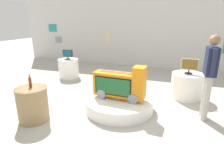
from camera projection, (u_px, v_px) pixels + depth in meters
name	position (u px, v px, depth m)	size (l,w,h in m)	color
ground_plane	(119.00, 116.00, 4.12)	(30.00, 30.00, 0.00)	#B2ADA3
back_wall_display	(153.00, 27.00, 7.95)	(12.50, 0.13, 3.38)	silver
main_display_pedestal	(119.00, 104.00, 4.39)	(1.57, 1.57, 0.27)	white
novelty_firetruck_tv	(120.00, 85.00, 4.24)	(1.18, 0.43, 0.79)	gray
display_pedestal_left_rear	(69.00, 68.00, 6.79)	(0.71, 0.71, 0.66)	white
tv_on_left_rear	(68.00, 54.00, 6.63)	(0.36, 0.17, 0.33)	black
display_pedestal_center_rear	(187.00, 86.00, 5.01)	(0.81, 0.81, 0.66)	white
tv_on_center_rear	(189.00, 65.00, 4.85)	(0.41, 0.19, 0.39)	black
side_table_round	(33.00, 104.00, 3.86)	(0.63, 0.63, 0.71)	#9E7F56
bottle_on_side_table	(30.00, 82.00, 3.77)	(0.06, 0.06, 0.26)	brown
shopper_browsing_near_truck	(210.00, 72.00, 3.74)	(0.21, 0.56, 1.73)	#B2ADA3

